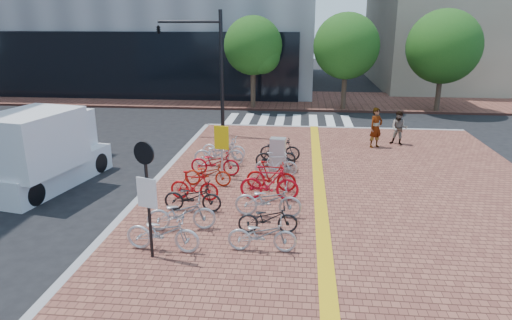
# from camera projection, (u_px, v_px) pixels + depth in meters

# --- Properties ---
(ground) EXTENTS (120.00, 120.00, 0.00)m
(ground) POSITION_uv_depth(u_px,v_px,m) (256.00, 217.00, 14.05)
(ground) COLOR black
(ground) RESTS_ON ground
(tactile_strip) EXTENTS (0.40, 34.00, 0.01)m
(tactile_strip) POSITION_uv_depth(u_px,v_px,m) (330.00, 318.00, 9.05)
(tactile_strip) COLOR gold
(tactile_strip) RESTS_ON sidewalk
(kerb_west) EXTENTS (0.25, 34.00, 0.15)m
(kerb_west) POSITION_uv_depth(u_px,v_px,m) (44.00, 303.00, 9.66)
(kerb_west) COLOR gray
(kerb_west) RESTS_ON ground
(kerb_north) EXTENTS (14.00, 0.25, 0.15)m
(kerb_north) POSITION_uv_depth(u_px,v_px,m) (332.00, 128.00, 25.14)
(kerb_north) COLOR gray
(kerb_north) RESTS_ON ground
(far_sidewalk) EXTENTS (70.00, 8.00, 0.15)m
(far_sidewalk) POSITION_uv_depth(u_px,v_px,m) (285.00, 100.00, 33.98)
(far_sidewalk) COLOR brown
(far_sidewalk) RESTS_ON ground
(crosswalk) EXTENTS (7.50, 4.00, 0.01)m
(crosswalk) POSITION_uv_depth(u_px,v_px,m) (288.00, 121.00, 27.30)
(crosswalk) COLOR silver
(crosswalk) RESTS_ON ground
(street_trees) EXTENTS (16.20, 4.60, 6.35)m
(street_trees) POSITION_uv_depth(u_px,v_px,m) (363.00, 48.00, 28.93)
(street_trees) COLOR #38281E
(street_trees) RESTS_ON far_sidewalk
(bike_0) EXTENTS (1.98, 0.81, 1.02)m
(bike_0) POSITION_uv_depth(u_px,v_px,m) (163.00, 232.00, 11.56)
(bike_0) COLOR silver
(bike_0) RESTS_ON sidewalk
(bike_1) EXTENTS (2.01, 1.02, 1.01)m
(bike_1) POSITION_uv_depth(u_px,v_px,m) (181.00, 213.00, 12.71)
(bike_1) COLOR #AFAFB4
(bike_1) RESTS_ON sidewalk
(bike_2) EXTENTS (1.80, 0.65, 0.94)m
(bike_2) POSITION_uv_depth(u_px,v_px,m) (193.00, 197.00, 13.98)
(bike_2) COLOR black
(bike_2) RESTS_ON sidewalk
(bike_3) EXTENTS (1.66, 0.59, 0.98)m
(bike_3) POSITION_uv_depth(u_px,v_px,m) (194.00, 186.00, 14.85)
(bike_3) COLOR red
(bike_3) RESTS_ON sidewalk
(bike_4) EXTENTS (1.69, 0.63, 0.88)m
(bike_4) POSITION_uv_depth(u_px,v_px,m) (208.00, 174.00, 16.15)
(bike_4) COLOR #B0210C
(bike_4) RESTS_ON sidewalk
(bike_5) EXTENTS (1.91, 0.75, 0.99)m
(bike_5) POSITION_uv_depth(u_px,v_px,m) (215.00, 162.00, 17.26)
(bike_5) COLOR #B00C1A
(bike_5) RESTS_ON sidewalk
(bike_6) EXTENTS (2.06, 0.90, 1.05)m
(bike_6) POSITION_uv_depth(u_px,v_px,m) (219.00, 153.00, 18.33)
(bike_6) COLOR #B8B9BD
(bike_6) RESTS_ON sidewalk
(bike_7) EXTENTS (1.94, 0.88, 0.99)m
(bike_7) POSITION_uv_depth(u_px,v_px,m) (224.00, 148.00, 19.19)
(bike_7) COLOR silver
(bike_7) RESTS_ON sidewalk
(bike_8) EXTENTS (1.77, 0.65, 0.93)m
(bike_8) POSITION_uv_depth(u_px,v_px,m) (262.00, 234.00, 11.55)
(bike_8) COLOR #A8A8AD
(bike_8) RESTS_ON sidewalk
(bike_9) EXTENTS (1.71, 0.75, 0.87)m
(bike_9) POSITION_uv_depth(u_px,v_px,m) (268.00, 218.00, 12.56)
(bike_9) COLOR black
(bike_9) RESTS_ON sidewalk
(bike_10) EXTENTS (2.02, 0.76, 1.05)m
(bike_10) POSITION_uv_depth(u_px,v_px,m) (268.00, 200.00, 13.57)
(bike_10) COLOR #A6A7AB
(bike_10) RESTS_ON sidewalk
(bike_11) EXTENTS (1.93, 0.55, 1.16)m
(bike_11) POSITION_uv_depth(u_px,v_px,m) (269.00, 183.00, 14.82)
(bike_11) COLOR red
(bike_11) RESTS_ON sidewalk
(bike_12) EXTENTS (1.79, 0.69, 1.05)m
(bike_12) POSITION_uv_depth(u_px,v_px,m) (271.00, 176.00, 15.67)
(bike_12) COLOR #A20B0B
(bike_12) RESTS_ON sidewalk
(bike_13) EXTENTS (1.61, 0.52, 0.96)m
(bike_13) POSITION_uv_depth(u_px,v_px,m) (276.00, 164.00, 17.06)
(bike_13) COLOR #B4B4B9
(bike_13) RESTS_ON sidewalk
(bike_14) EXTENTS (1.67, 0.69, 0.98)m
(bike_14) POSITION_uv_depth(u_px,v_px,m) (276.00, 156.00, 18.10)
(bike_14) COLOR black
(bike_14) RESTS_ON sidewalk
(bike_15) EXTENTS (1.68, 0.51, 1.01)m
(bike_15) POSITION_uv_depth(u_px,v_px,m) (280.00, 149.00, 18.97)
(bike_15) COLOR black
(bike_15) RESTS_ON sidewalk
(pedestrian_a) EXTENTS (0.81, 0.74, 1.85)m
(pedestrian_a) POSITION_uv_depth(u_px,v_px,m) (376.00, 128.00, 20.90)
(pedestrian_a) COLOR gray
(pedestrian_a) RESTS_ON sidewalk
(pedestrian_b) EXTENTS (0.94, 0.84, 1.59)m
(pedestrian_b) POSITION_uv_depth(u_px,v_px,m) (399.00, 128.00, 21.38)
(pedestrian_b) COLOR #525768
(pedestrian_b) RESTS_ON sidewalk
(utility_box) EXTENTS (0.63, 0.48, 1.29)m
(utility_box) POSITION_uv_depth(u_px,v_px,m) (278.00, 154.00, 17.76)
(utility_box) COLOR silver
(utility_box) RESTS_ON sidewalk
(yellow_sign) EXTENTS (0.54, 0.17, 2.01)m
(yellow_sign) POSITION_uv_depth(u_px,v_px,m) (221.00, 142.00, 16.60)
(yellow_sign) COLOR #B7B7BC
(yellow_sign) RESTS_ON sidewalk
(notice_sign) EXTENTS (0.54, 0.21, 2.99)m
(notice_sign) POSITION_uv_depth(u_px,v_px,m) (147.00, 186.00, 10.80)
(notice_sign) COLOR black
(notice_sign) RESTS_ON sidewalk
(traffic_light_pole) EXTENTS (3.29, 1.27, 6.13)m
(traffic_light_pole) POSITION_uv_depth(u_px,v_px,m) (193.00, 50.00, 22.22)
(traffic_light_pole) COLOR black
(traffic_light_pole) RESTS_ON sidewalk
(box_truck) EXTENTS (3.02, 5.27, 2.87)m
(box_truck) POSITION_uv_depth(u_px,v_px,m) (43.00, 150.00, 16.32)
(box_truck) COLOR silver
(box_truck) RESTS_ON ground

